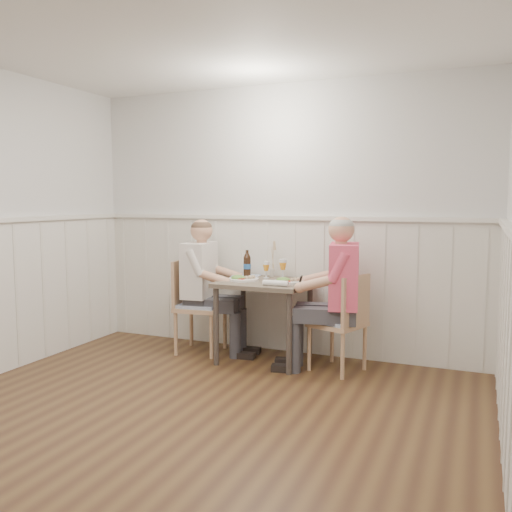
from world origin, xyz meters
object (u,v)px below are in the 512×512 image
at_px(chair_right, 343,319).
at_px(chair_left, 195,302).
at_px(grass_vase, 272,260).
at_px(diner_cream, 203,296).
at_px(man_in_pink, 339,306).
at_px(dining_table, 264,293).
at_px(beer_bottle, 247,265).

distance_m(chair_right, chair_left, 1.49).
bearing_deg(chair_left, chair_right, -2.65).
height_order(chair_left, grass_vase, grass_vase).
height_order(chair_right, diner_cream, diner_cream).
bearing_deg(man_in_pink, chair_right, 9.54).
xyz_separation_m(dining_table, man_in_pink, (0.71, -0.06, -0.06)).
bearing_deg(grass_vase, chair_right, -23.13).
distance_m(chair_right, diner_cream, 1.40).
distance_m(dining_table, chair_left, 0.75).
distance_m(dining_table, chair_right, 0.77).
bearing_deg(dining_table, chair_left, 178.47).
xyz_separation_m(chair_right, beer_bottle, (-1.01, 0.26, 0.40)).
relative_size(dining_table, diner_cream, 0.60).
xyz_separation_m(chair_left, grass_vase, (0.70, 0.27, 0.42)).
relative_size(chair_left, grass_vase, 2.48).
distance_m(man_in_pink, diner_cream, 1.37).
bearing_deg(beer_bottle, dining_table, -38.41).
distance_m(chair_left, grass_vase, 0.86).
bearing_deg(dining_table, chair_right, -3.76).
bearing_deg(dining_table, diner_cream, 177.82).
height_order(beer_bottle, grass_vase, grass_vase).
bearing_deg(dining_table, grass_vase, 97.40).
relative_size(chair_right, man_in_pink, 0.62).
xyz_separation_m(man_in_pink, grass_vase, (-0.75, 0.34, 0.34)).
relative_size(diner_cream, beer_bottle, 5.15).
bearing_deg(beer_bottle, chair_right, -14.34).
xyz_separation_m(chair_right, chair_left, (-1.49, 0.07, 0.03)).
bearing_deg(man_in_pink, grass_vase, 155.51).
bearing_deg(grass_vase, man_in_pink, -24.49).
height_order(chair_right, chair_left, chair_left).
relative_size(dining_table, chair_left, 0.88).
bearing_deg(chair_right, man_in_pink, -170.46).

